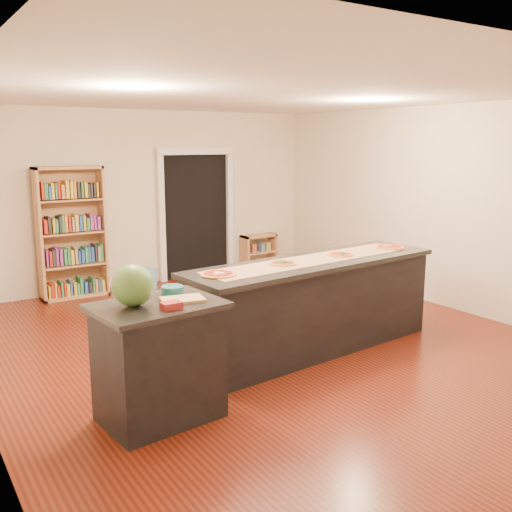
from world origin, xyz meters
TOP-DOWN VIEW (x-y plane):
  - room at (0.00, 0.00)m, footprint 6.00×7.00m
  - doorway at (0.90, 3.46)m, footprint 1.40×0.09m
  - kitchen_island at (0.35, -0.44)m, footprint 3.10×0.84m
  - side_counter at (-1.76, -1.04)m, footprint 1.02×0.74m
  - bookshelf at (-1.27, 3.28)m, footprint 0.97×0.35m
  - low_shelf at (2.08, 3.31)m, footprint 0.65×0.28m
  - waste_bin at (-0.14, 3.09)m, footprint 0.23×0.23m
  - kraft_paper at (0.34, -0.42)m, footprint 2.72×0.72m
  - watermelon at (-1.95, -1.00)m, footprint 0.34×0.34m
  - cutting_board at (-1.56, -1.08)m, footprint 0.39×0.30m
  - package_red at (-1.73, -1.24)m, footprint 0.16×0.11m
  - package_teal at (-1.54, -0.84)m, footprint 0.19×0.19m
  - pizza_a at (-0.89, -0.50)m, footprint 0.34×0.34m
  - pizza_b at (-0.07, -0.44)m, footprint 0.30×0.30m
  - pizza_c at (0.76, -0.40)m, footprint 0.29×0.29m
  - pizza_d at (1.58, -0.36)m, footprint 0.35×0.35m

SIDE VIEW (x-z plane):
  - waste_bin at x=-0.14m, z-range 0.00..0.33m
  - low_shelf at x=2.08m, z-range 0.00..0.65m
  - side_counter at x=-1.76m, z-range 0.00..1.01m
  - kitchen_island at x=0.35m, z-range 0.00..1.03m
  - bookshelf at x=-1.27m, z-range 0.00..1.95m
  - cutting_board at x=-1.56m, z-range 1.01..1.03m
  - kraft_paper at x=0.34m, z-range 1.02..1.03m
  - package_red at x=-1.73m, z-range 1.01..1.06m
  - pizza_d at x=1.58m, z-range 1.03..1.05m
  - pizza_a at x=-0.89m, z-range 1.03..1.05m
  - pizza_b at x=-0.07m, z-range 1.03..1.05m
  - pizza_c at x=0.76m, z-range 1.03..1.05m
  - package_teal at x=-1.54m, z-range 1.01..1.08m
  - watermelon at x=-1.95m, z-range 1.01..1.34m
  - doorway at x=0.90m, z-range 0.10..2.31m
  - room at x=0.00m, z-range 0.00..2.80m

